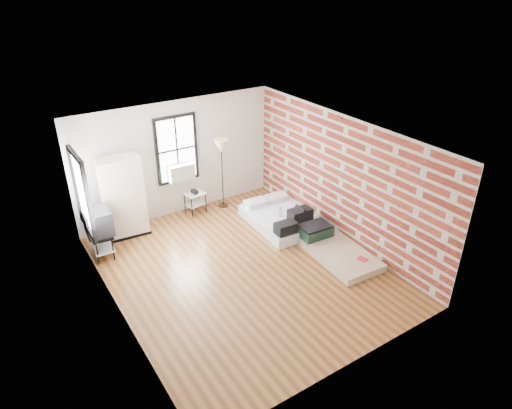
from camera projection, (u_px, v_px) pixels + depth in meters
ground at (244, 269)px, 9.26m from camera, size 6.00×6.00×0.00m
room_shell at (243, 183)px, 8.83m from camera, size 5.02×6.02×2.80m
mattress_main at (283, 218)px, 10.82m from camera, size 1.47×1.94×0.60m
mattress_bare at (332, 247)px, 9.78m from camera, size 1.13×1.97×0.41m
wardrobe at (123, 197)px, 10.08m from camera, size 0.99×0.62×1.87m
side_table at (195, 197)px, 11.22m from camera, size 0.51×0.43×0.62m
floor_lamp at (221, 149)px, 11.00m from camera, size 0.38×0.38×1.79m
tv_stand at (98, 223)px, 9.40m from camera, size 0.57×0.78×1.06m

